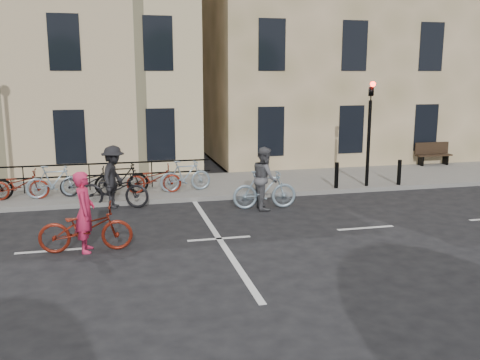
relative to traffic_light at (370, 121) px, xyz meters
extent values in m
plane|color=black|center=(-6.20, -4.34, -2.45)|extent=(120.00, 120.00, 0.00)
cube|color=slate|center=(-10.20, 1.66, -2.38)|extent=(46.00, 4.00, 0.15)
cube|color=#9E8B5F|center=(2.80, 8.66, 3.70)|extent=(14.00, 10.00, 12.00)
cylinder|color=black|center=(0.00, 0.01, -0.80)|extent=(0.12, 0.12, 3.00)
imported|color=black|center=(0.00, 0.01, 1.15)|extent=(0.15, 0.18, 0.90)
sphere|color=#FF0C05|center=(0.00, -0.11, 1.25)|extent=(0.18, 0.18, 0.18)
cylinder|color=black|center=(-1.20, -0.09, -1.85)|extent=(0.14, 0.14, 0.90)
cylinder|color=black|center=(1.20, -0.09, -1.85)|extent=(0.14, 0.14, 0.90)
cube|color=black|center=(4.20, 3.31, -2.10)|extent=(0.06, 0.38, 0.40)
cube|color=black|center=(5.40, 3.31, -2.10)|extent=(0.06, 0.38, 0.40)
cube|color=black|center=(4.80, 3.31, -1.87)|extent=(1.60, 0.40, 0.06)
cube|color=black|center=(4.80, 3.49, -1.58)|extent=(1.60, 0.06, 0.50)
cube|color=black|center=(-10.02, 1.56, -1.83)|extent=(9.35, 0.04, 0.95)
imported|color=maroon|center=(-11.60, 0.66, -1.83)|extent=(1.80, 0.63, 0.95)
imported|color=#839BAC|center=(-10.55, 0.66, -1.78)|extent=(1.75, 0.49, 1.05)
imported|color=black|center=(-9.50, 0.66, -1.83)|extent=(1.80, 0.63, 0.95)
imported|color=black|center=(-8.45, 0.66, -1.78)|extent=(1.75, 0.49, 1.05)
imported|color=maroon|center=(-7.40, 0.66, -1.83)|extent=(1.80, 0.63, 0.95)
imported|color=#839BAC|center=(-6.35, 0.66, -1.78)|extent=(1.75, 0.49, 1.05)
imported|color=maroon|center=(-9.38, -4.54, -1.90)|extent=(2.15, 0.82, 1.11)
imported|color=#D22551|center=(-9.38, -4.54, -1.51)|extent=(0.48, 0.71, 1.89)
imported|color=#839BAC|center=(-4.24, -1.67, -1.86)|extent=(2.00, 0.69, 1.18)
imported|color=#535358|center=(-4.24, -1.67, -1.50)|extent=(0.78, 0.97, 1.90)
imported|color=black|center=(-8.70, -0.44, -1.89)|extent=(2.28, 1.38, 1.13)
imported|color=black|center=(-8.70, -0.44, -1.49)|extent=(1.06, 1.40, 1.92)
camera|label=1|loc=(-8.69, -16.93, 1.64)|focal=40.00mm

